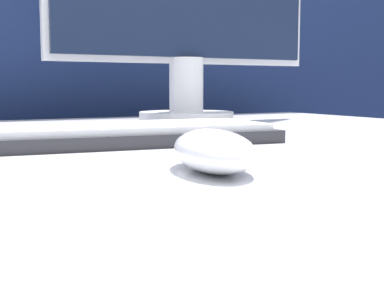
% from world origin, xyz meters
% --- Properties ---
extents(partition_panel, '(5.00, 0.03, 1.42)m').
position_xyz_m(partition_panel, '(0.00, 0.70, 0.71)').
color(partition_panel, navy).
rests_on(partition_panel, ground_plane).
extents(computer_mouse_near, '(0.09, 0.14, 0.04)m').
position_xyz_m(computer_mouse_near, '(0.01, -0.22, 0.72)').
color(computer_mouse_near, white).
rests_on(computer_mouse_near, desk).
extents(keyboard, '(0.44, 0.19, 0.02)m').
position_xyz_m(keyboard, '(-0.01, 0.03, 0.72)').
color(keyboard, '#28282D').
rests_on(keyboard, desk).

